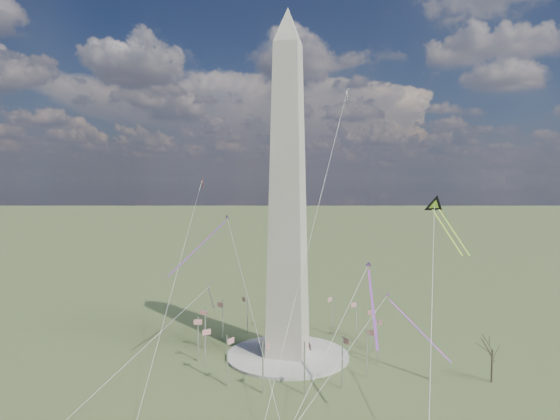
# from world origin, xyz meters

# --- Properties ---
(ground) EXTENTS (2000.00, 2000.00, 0.00)m
(ground) POSITION_xyz_m (0.00, 0.00, 0.00)
(ground) COLOR #455128
(ground) RESTS_ON ground
(plaza) EXTENTS (36.00, 36.00, 0.80)m
(plaza) POSITION_xyz_m (0.00, 0.00, 0.40)
(plaza) COLOR #B4AFA5
(plaza) RESTS_ON ground
(washington_monument) EXTENTS (15.56, 15.56, 100.00)m
(washington_monument) POSITION_xyz_m (0.00, 0.00, 47.95)
(washington_monument) COLOR #B1AA94
(washington_monument) RESTS_ON plaza
(flagpole_ring) EXTENTS (54.40, 54.40, 13.00)m
(flagpole_ring) POSITION_xyz_m (-0.00, -0.00, 7.27)
(flagpole_ring) COLOR silver
(flagpole_ring) RESTS_ON ground
(tree_near) EXTENTS (7.34, 7.34, 12.85)m
(tree_near) POSITION_xyz_m (55.23, -5.14, 9.16)
(tree_near) COLOR #423528
(tree_near) RESTS_ON ground
(kite_delta_black) EXTENTS (12.06, 18.20, 15.15)m
(kite_delta_black) POSITION_xyz_m (41.58, 7.93, 43.95)
(kite_delta_black) COLOR black
(kite_delta_black) RESTS_ON ground
(kite_diamond_purple) EXTENTS (1.63, 2.85, 8.96)m
(kite_diamond_purple) POSITION_xyz_m (-27.73, 8.74, 17.02)
(kite_diamond_purple) COLOR navy
(kite_diamond_purple) RESTS_ON ground
(kite_streamer_left) EXTENTS (5.11, 22.41, 15.47)m
(kite_streamer_left) POSITION_xyz_m (25.54, -21.49, 25.45)
(kite_streamer_left) COLOR red
(kite_streamer_left) RESTS_ON ground
(kite_streamer_mid) EXTENTS (10.78, 21.08, 15.55)m
(kite_streamer_mid) POSITION_xyz_m (-21.82, -7.14, 35.66)
(kite_streamer_mid) COLOR red
(kite_streamer_mid) RESTS_ON ground
(kite_streamer_right) EXTENTS (17.62, 13.65, 14.47)m
(kite_streamer_right) POSITION_xyz_m (34.30, -2.52, 14.57)
(kite_streamer_right) COLOR red
(kite_streamer_right) RESTS_ON ground
(kite_small_red) EXTENTS (1.32, 1.47, 4.03)m
(kite_small_red) POSITION_xyz_m (-41.58, 35.20, 51.86)
(kite_small_red) COLOR red
(kite_small_red) RESTS_ON ground
(kite_small_white) EXTENTS (1.67, 1.48, 4.46)m
(kite_small_white) POSITION_xyz_m (12.28, 39.65, 83.52)
(kite_small_white) COLOR white
(kite_small_white) RESTS_ON ground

